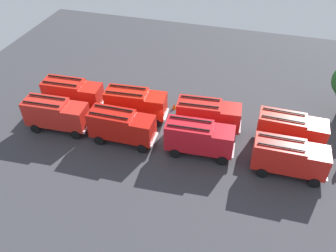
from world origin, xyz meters
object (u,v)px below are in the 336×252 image
Objects in this scene: fire_truck_1 at (122,126)px; firefighter_3 at (272,123)px; fire_truck_4 at (73,93)px; firefighter_0 at (71,84)px; fire_truck_2 at (199,137)px; fire_truck_5 at (136,103)px; fire_truck_6 at (208,115)px; firefighter_1 at (286,152)px; traffic_cone_0 at (174,106)px; fire_truck_0 at (56,114)px; fire_truck_7 at (291,129)px; firefighter_2 at (89,89)px; fire_truck_3 at (289,157)px.

firefighter_3 is at bearing 22.04° from fire_truck_1.
fire_truck_4 is 4.30m from firefighter_0.
fire_truck_5 is (-8.37, 3.93, 0.00)m from fire_truck_2.
fire_truck_6 is 4.08× the size of firefighter_1.
fire_truck_2 is 0.99× the size of fire_truck_6.
fire_truck_1 is 9.70× the size of traffic_cone_0.
firefighter_1 is (27.61, -5.68, 0.00)m from firefighter_0.
fire_truck_4 is 4.11× the size of firefighter_3.
fire_truck_0 and fire_truck_7 have the same top height.
fire_truck_1 is 9.65m from fire_truck_6.
fire_truck_0 is 1.00× the size of fire_truck_2.
fire_truck_0 and fire_truck_4 have the same top height.
fire_truck_5 is at bearing -102.25° from firefighter_0.
fire_truck_1 is at bearing -26.61° from firefighter_2.
fire_truck_0 is at bearing -155.67° from fire_truck_5.
fire_truck_4 is (-0.14, 4.21, 0.00)m from fire_truck_0.
fire_truck_3 is 0.98× the size of fire_truck_5.
fire_truck_4 is 4.05× the size of firefighter_1.
fire_truck_3 is at bearing -0.46° from fire_truck_1.
fire_truck_6 is at bearing -47.45° from firefighter_3.
fire_truck_7 reaches higher than traffic_cone_0.
fire_truck_2 is 4.12× the size of firefighter_3.
fire_truck_4 is 1.01× the size of fire_truck_7.
fire_truck_5 is at bearing 155.25° from firefighter_1.
fire_truck_1 reaches higher than firefighter_3.
firefighter_0 is (-27.69, 7.62, -1.13)m from fire_truck_3.
fire_truck_6 is at bearing -4.02° from fire_truck_5.
fire_truck_6 reaches higher than firefighter_3.
fire_truck_3 is at bearing -100.10° from firefighter_0.
firefighter_1 is at bearing -22.12° from traffic_cone_0.
firefighter_0 reaches higher than traffic_cone_0.
fire_truck_3 is 4.00× the size of firefighter_0.
fire_truck_2 is at bearing 2.42° from fire_truck_1.
fire_truck_4 is 3.38m from firefighter_2.
fire_truck_4 is 25.48m from fire_truck_7.
fire_truck_0 is at bearing -47.85° from firefighter_3.
fire_truck_2 is 8.99m from fire_truck_3.
fire_truck_0 and fire_truck_1 have the same top height.
fire_truck_1 reaches higher than traffic_cone_0.
fire_truck_2 and fire_truck_7 have the same top height.
firefighter_0 and firefighter_1 have the same top height.
traffic_cone_0 is (11.88, 3.21, -1.78)m from fire_truck_4.
firefighter_1 reaches higher than firefighter_3.
fire_truck_1 is at bearing -117.59° from traffic_cone_0.
fire_truck_6 reaches higher than traffic_cone_0.
fire_truck_3 reaches higher than firefighter_1.
traffic_cone_0 is at bearing 61.95° from fire_truck_1.
firefighter_1 is at bearing 47.41° from firefighter_3.
fire_truck_2 is 8.49m from traffic_cone_0.
fire_truck_1 is 0.98× the size of fire_truck_2.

